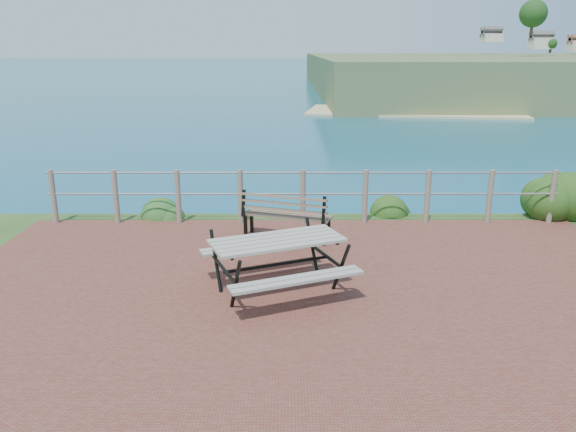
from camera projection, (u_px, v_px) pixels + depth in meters
name	position (u px, v px, depth m)	size (l,w,h in m)	color
ground	(309.00, 301.00, 7.28)	(10.00, 7.00, 0.12)	brown
ocean	(288.00, 56.00, 198.74)	(1200.00, 1200.00, 0.00)	#157782
safety_railing	(303.00, 194.00, 10.32)	(9.40, 0.10, 1.00)	#6B5B4C
picnic_table	(277.00, 259.00, 7.43)	(1.86, 1.40, 0.73)	gray
park_bench	(287.00, 208.00, 9.44)	(1.55, 0.84, 0.85)	brown
shrub_right_edge	(561.00, 219.00, 10.78)	(1.01, 1.01, 1.45)	#1C4013
shrub_lip_west	(158.00, 216.00, 10.97)	(0.83, 0.83, 0.59)	#205522
shrub_lip_east	(397.00, 213.00, 11.15)	(0.78, 0.78, 0.53)	#1C4013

